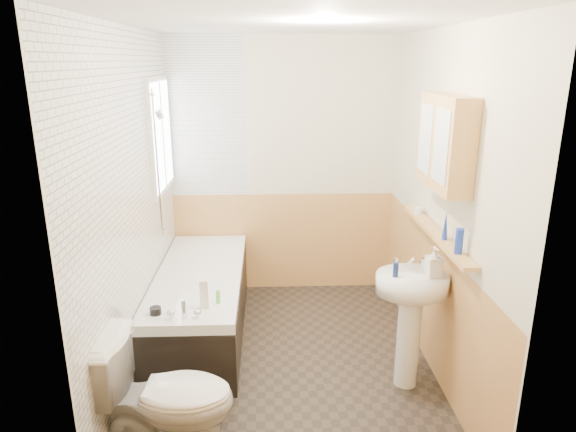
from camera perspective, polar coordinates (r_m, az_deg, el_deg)
The scene contains 26 objects.
floor at distance 4.20m, azimuth 0.09°, elevation -15.79°, with size 2.80×2.80×0.00m, color black.
ceiling at distance 3.54m, azimuth 0.11°, elevation 20.63°, with size 2.80×2.80×0.00m, color white.
wall_back at distance 5.05m, azimuth -0.58°, elevation 5.26°, with size 2.20×0.02×2.50m, color beige.
wall_front at distance 2.36m, azimuth 1.56°, elevation -8.75°, with size 2.20×0.02×2.50m, color beige.
wall_left at distance 3.80m, azimuth -16.88°, elevation 0.59°, with size 0.02×2.80×2.50m, color beige.
wall_right at distance 3.89m, azimuth 16.68°, elevation 0.96°, with size 0.02×2.80×2.50m, color beige.
wainscot_right at distance 4.14m, azimuth 15.51°, elevation -9.07°, with size 0.01×2.80×1.00m, color tan.
wainscot_front at distance 2.79m, azimuth 1.39°, elevation -22.59°, with size 2.20×0.01×1.00m, color tan.
wainscot_back at distance 5.23m, azimuth -0.55°, elevation -2.86°, with size 2.20×0.01×1.00m, color tan.
tile_cladding_left at distance 3.79m, azimuth -16.56°, elevation 0.59°, with size 0.01×2.80×2.50m, color white.
tile_return_back at distance 4.98m, azimuth -9.11°, elevation 10.71°, with size 0.75×0.01×1.50m, color white.
window at distance 4.62m, azimuth -13.88°, elevation 8.71°, with size 0.03×0.79×0.99m.
bathtub at distance 4.49m, azimuth -9.64°, elevation -9.36°, with size 0.70×1.82×0.72m.
shower_riser at distance 4.30m, azimuth -14.31°, elevation 6.93°, with size 0.10×0.08×1.20m.
toilet at distance 3.22m, azimuth -13.56°, elevation -19.14°, with size 0.46×0.82×0.80m, color white.
sink at distance 3.75m, azimuth 13.45°, elevation -9.80°, with size 0.51×0.41×0.98m.
pine_shelf at distance 3.80m, azimuth 16.03°, elevation -1.78°, with size 0.10×1.36×0.03m, color tan.
medicine_cabinet at distance 3.53m, azimuth 17.06°, elevation 7.82°, with size 0.17×0.67×0.61m.
foam_can at distance 3.37m, azimuth 18.48°, elevation -2.66°, with size 0.05×0.05×0.16m, color #19339E.
green_bottle at distance 3.60m, azimuth 17.09°, elevation -1.00°, with size 0.04×0.04×0.20m, color #19339E.
black_jar at distance 4.19m, azimuth 14.28°, elevation 0.61°, with size 0.07×0.07×0.05m, color silver.
soap_bottle at distance 3.62m, azimuth 15.83°, elevation -5.76°, with size 0.09×0.21×0.10m, color silver.
clear_bottle at distance 3.56m, azimuth 11.88°, elevation -5.86°, with size 0.04×0.04×0.10m, color navy.
blue_gel at distance 3.72m, azimuth -9.32°, elevation -8.61°, with size 0.06×0.04×0.21m, color silver.
cream_jar at distance 3.74m, azimuth -14.51°, elevation -10.16°, with size 0.08×0.08×0.05m, color black.
orange_bottle at distance 3.80m, azimuth -7.78°, elevation -8.89°, with size 0.03×0.03×0.10m, color #59C647.
Camera 1 is at (-0.15, -3.53, 2.27)m, focal length 32.00 mm.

